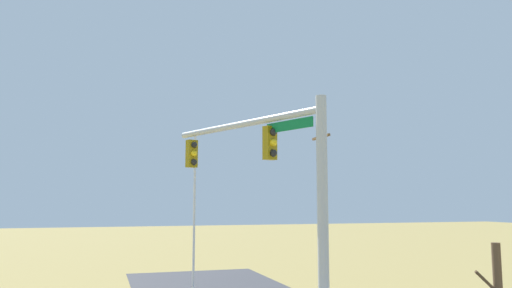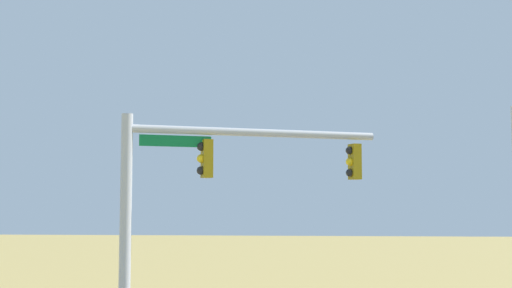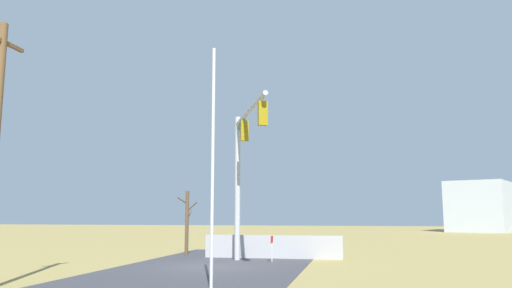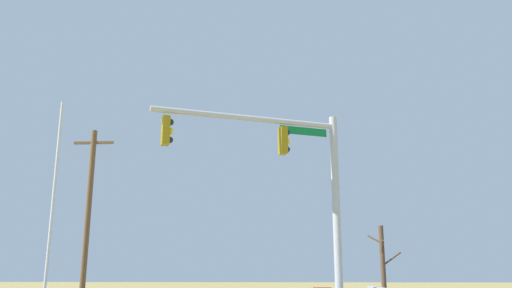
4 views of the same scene
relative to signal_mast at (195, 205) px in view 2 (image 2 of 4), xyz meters
name	(u,v)px [view 2 (image 2 of 4)]	position (x,y,z in m)	size (l,w,h in m)	color
signal_mast	(195,205)	(0.00, 0.00, 0.00)	(6.29, 2.79, 7.19)	#B2B5BA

